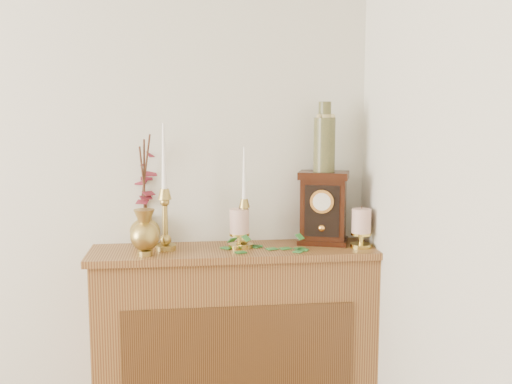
{
  "coord_description": "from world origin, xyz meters",
  "views": [
    {
      "loc": [
        1.19,
        -0.41,
        1.51
      ],
      "look_at": [
        1.48,
        2.05,
        1.18
      ],
      "focal_mm": 42.0,
      "sensor_mm": 36.0,
      "label": 1
    }
  ],
  "objects": [
    {
      "name": "console_shelf",
      "position": [
        1.4,
        2.1,
        0.44
      ],
      "size": [
        1.24,
        0.34,
        0.93
      ],
      "color": "olive",
      "rests_on": "ground"
    },
    {
      "name": "candlestick_left",
      "position": [
        1.1,
        2.1,
        1.11
      ],
      "size": [
        0.09,
        0.09,
        0.54
      ],
      "rotation": [
        0.0,
        0.0,
        -0.17
      ],
      "color": "tan",
      "rests_on": "console_shelf"
    },
    {
      "name": "candlestick_center",
      "position": [
        1.44,
        2.1,
        1.07
      ],
      "size": [
        0.07,
        0.07,
        0.44
      ],
      "rotation": [
        0.0,
        0.0,
        0.31
      ],
      "color": "tan",
      "rests_on": "console_shelf"
    },
    {
      "name": "bud_vase",
      "position": [
        1.02,
        2.01,
        1.02
      ],
      "size": [
        0.12,
        0.12,
        0.19
      ],
      "rotation": [
        0.0,
        0.0,
        -0.03
      ],
      "color": "tan",
      "rests_on": "console_shelf"
    },
    {
      "name": "ginger_jar",
      "position": [
        1.02,
        2.24,
        1.15
      ],
      "size": [
        0.2,
        0.21,
        0.49
      ],
      "rotation": [
        0.0,
        0.0,
        0.09
      ],
      "color": "tan",
      "rests_on": "console_shelf"
    },
    {
      "name": "pillar_candle_left",
      "position": [
        1.42,
        2.1,
        1.02
      ],
      "size": [
        0.09,
        0.09,
        0.18
      ],
      "rotation": [
        0.0,
        0.0,
        0.27
      ],
      "color": "gold",
      "rests_on": "console_shelf"
    },
    {
      "name": "pillar_candle_right",
      "position": [
        1.94,
        2.05,
        1.02
      ],
      "size": [
        0.09,
        0.09,
        0.18
      ],
      "rotation": [
        0.0,
        0.0,
        -0.32
      ],
      "color": "gold",
      "rests_on": "console_shelf"
    },
    {
      "name": "ivy_garland",
      "position": [
        1.55,
        2.04,
        0.94
      ],
      "size": [
        0.37,
        0.18,
        0.07
      ],
      "rotation": [
        0.0,
        0.0,
        -0.34
      ],
      "color": "#2B702B",
      "rests_on": "console_shelf"
    },
    {
      "name": "mantel_clock",
      "position": [
        1.8,
        2.15,
        1.09
      ],
      "size": [
        0.25,
        0.21,
        0.32
      ],
      "rotation": [
        0.0,
        0.0,
        -0.33
      ],
      "color": "black",
      "rests_on": "console_shelf"
    },
    {
      "name": "ceramic_vase",
      "position": [
        1.8,
        2.15,
        1.39
      ],
      "size": [
        0.09,
        0.09,
        0.3
      ],
      "rotation": [
        0.0,
        0.0,
        -0.33
      ],
      "color": "#193323",
      "rests_on": "mantel_clock"
    }
  ]
}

